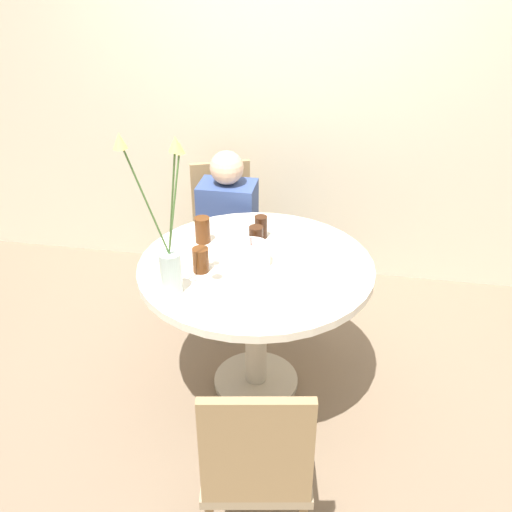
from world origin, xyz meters
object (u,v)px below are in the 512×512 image
chair_left_flank (224,225)px  side_plate (293,253)px  drink_glass_2 (202,230)px  flower_vase (167,247)px  drink_glass_0 (201,260)px  chair_right_flank (256,461)px  person_boy (229,237)px  birthday_cake (251,255)px  drink_glass_1 (256,238)px  drink_glass_3 (261,227)px

chair_left_flank → side_plate: size_ratio=4.44×
side_plate → drink_glass_2: (-0.47, 0.05, 0.06)m
flower_vase → drink_glass_0: bearing=67.8°
chair_right_flank → drink_glass_2: size_ratio=6.57×
chair_left_flank → side_plate: chair_left_flank is taller
chair_left_flank → drink_glass_0: 1.06m
chair_left_flank → chair_right_flank: 1.90m
person_boy → side_plate: bearing=-52.7°
drink_glass_0 → chair_left_flank: bearing=97.0°
chair_right_flank → side_plate: bearing=-100.0°
chair_left_flank → birthday_cake: size_ratio=4.76×
flower_vase → drink_glass_1: flower_vase is taller
side_plate → drink_glass_2: size_ratio=1.48×
chair_left_flank → drink_glass_0: chair_left_flank is taller
birthday_cake → drink_glass_1: birthday_cake is taller
flower_vase → drink_glass_2: size_ratio=5.51×
chair_right_flank → side_plate: (-0.00, 1.06, 0.27)m
flower_vase → side_plate: (0.49, 0.44, -0.22)m
drink_glass_1 → drink_glass_2: bearing=175.8°
drink_glass_2 → flower_vase: bearing=-92.1°
birthday_cake → drink_glass_2: bearing=147.9°
side_plate → chair_right_flank: bearing=-90.0°
chair_left_flank → drink_glass_3: bearing=-83.3°
side_plate → flower_vase: bearing=-138.3°
chair_right_flank → person_boy: (-0.47, 1.68, -0.00)m
drink_glass_0 → drink_glass_3: 0.44m
chair_left_flank → person_boy: size_ratio=0.85×
flower_vase → person_boy: flower_vase is taller
chair_right_flank → side_plate: size_ratio=4.44×
flower_vase → drink_glass_2: bearing=87.9°
drink_glass_1 → person_boy: (-0.28, 0.59, -0.33)m
drink_glass_1 → flower_vase: bearing=-122.6°
flower_vase → drink_glass_3: 0.68m
flower_vase → person_boy: 1.17m
flower_vase → person_boy: (0.02, 1.06, -0.50)m
side_plate → drink_glass_0: bearing=-150.1°
chair_right_flank → person_boy: person_boy is taller
birthday_cake → flower_vase: (-0.30, -0.31, 0.18)m
chair_right_flank → birthday_cake: birthday_cake is taller
drink_glass_0 → drink_glass_1: 0.34m
birthday_cake → person_boy: 0.86m
birthday_cake → flower_vase: size_ratio=0.25×
drink_glass_0 → person_boy: (-0.06, 0.85, -0.33)m
side_plate → drink_glass_2: bearing=174.0°
chair_right_flank → birthday_cake: size_ratio=4.76×
drink_glass_0 → drink_glass_3: size_ratio=1.01×
drink_glass_1 → person_boy: size_ratio=0.11×
drink_glass_3 → person_boy: 0.64m
chair_right_flank → drink_glass_1: 1.16m
birthday_cake → person_boy: person_boy is taller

